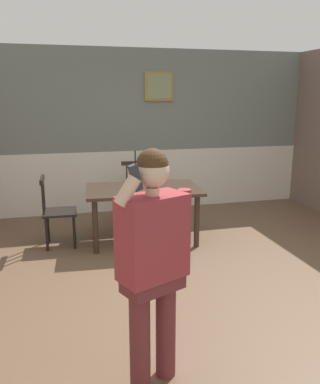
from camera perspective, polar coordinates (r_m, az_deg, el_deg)
ground_plane at (r=4.51m, az=4.45°, el=-12.03°), size 6.66×6.66×0.00m
room_back_partition at (r=6.89m, az=-3.13°, el=8.18°), size 6.05×0.17×2.70m
dining_table at (r=5.39m, az=-2.42°, el=-0.37°), size 1.57×1.05×0.74m
chair_near_window at (r=6.26m, az=-3.45°, el=-0.14°), size 0.46×0.46×0.94m
chair_by_doorway at (r=5.41m, az=-14.46°, el=-2.69°), size 0.44×0.44×0.93m
person_figure at (r=2.63m, az=-0.91°, el=-8.92°), size 0.55×0.39×1.63m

